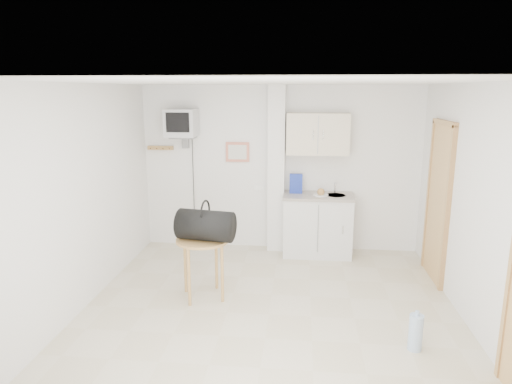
# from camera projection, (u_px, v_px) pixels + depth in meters

# --- Properties ---
(ground) EXTENTS (4.50, 4.50, 0.00)m
(ground) POSITION_uv_depth(u_px,v_px,m) (269.00, 314.00, 5.04)
(ground) COLOR beige
(ground) RESTS_ON ground
(room_envelope) EXTENTS (4.24, 4.54, 2.55)m
(room_envelope) POSITION_uv_depth(u_px,v_px,m) (293.00, 177.00, 4.76)
(room_envelope) COLOR white
(room_envelope) RESTS_ON ground
(kitchenette) EXTENTS (1.03, 0.58, 2.10)m
(kitchenette) POSITION_uv_depth(u_px,v_px,m) (317.00, 202.00, 6.75)
(kitchenette) COLOR silver
(kitchenette) RESTS_ON ground
(crt_television) EXTENTS (0.44, 0.45, 2.15)m
(crt_television) POSITION_uv_depth(u_px,v_px,m) (182.00, 124.00, 6.72)
(crt_television) COLOR slate
(crt_television) RESTS_ON ground
(round_table) EXTENTS (0.62, 0.62, 0.73)m
(round_table) POSITION_uv_depth(u_px,v_px,m) (203.00, 247.00, 5.34)
(round_table) COLOR #AB8343
(round_table) RESTS_ON ground
(duffel_bag) EXTENTS (0.69, 0.46, 0.48)m
(duffel_bag) POSITION_uv_depth(u_px,v_px,m) (206.00, 225.00, 5.24)
(duffel_bag) COLOR black
(duffel_bag) RESTS_ON round_table
(water_bottle) EXTENTS (0.13, 0.13, 0.40)m
(water_bottle) POSITION_uv_depth(u_px,v_px,m) (416.00, 332.00, 4.32)
(water_bottle) COLOR #9CB6D6
(water_bottle) RESTS_ON ground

